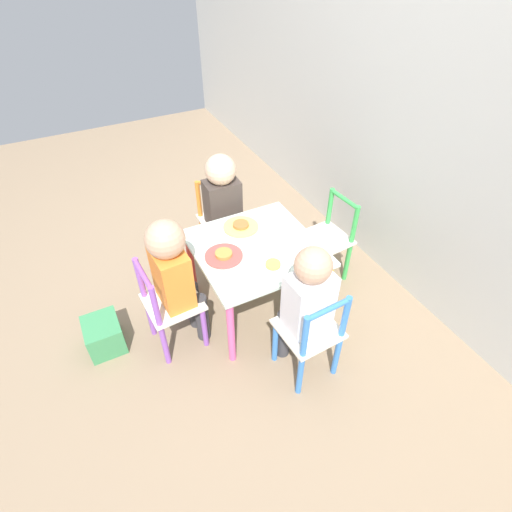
{
  "coord_description": "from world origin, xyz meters",
  "views": [
    {
      "loc": [
        1.4,
        -0.72,
        1.74
      ],
      "look_at": [
        0.0,
        0.0,
        0.37
      ],
      "focal_mm": 28.0,
      "sensor_mm": 36.0,
      "label": 1
    }
  ],
  "objects_px": {
    "chair_green": "(328,240)",
    "plate_front": "(224,255)",
    "child_front": "(175,272)",
    "kids_table": "(256,255)",
    "plate_right": "(273,266)",
    "chair_blue": "(311,335)",
    "storage_bin": "(104,335)",
    "child_left": "(224,201)",
    "plate_left": "(241,226)",
    "chair_orange": "(221,222)",
    "chair_purple": "(169,307)",
    "child_right": "(306,300)"
  },
  "relations": [
    {
      "from": "chair_orange",
      "to": "storage_bin",
      "type": "bearing_deg",
      "value": -153.32
    },
    {
      "from": "child_right",
      "to": "plate_left",
      "type": "xyz_separation_m",
      "value": [
        -0.61,
        -0.02,
        0.0
      ]
    },
    {
      "from": "chair_green",
      "to": "child_right",
      "type": "distance_m",
      "value": 0.7
    },
    {
      "from": "child_left",
      "to": "plate_right",
      "type": "xyz_separation_m",
      "value": [
        0.62,
        -0.01,
        -0.01
      ]
    },
    {
      "from": "chair_blue",
      "to": "storage_bin",
      "type": "xyz_separation_m",
      "value": [
        -0.6,
        -0.85,
        -0.18
      ]
    },
    {
      "from": "chair_orange",
      "to": "chair_blue",
      "type": "bearing_deg",
      "value": -87.74
    },
    {
      "from": "child_left",
      "to": "plate_left",
      "type": "distance_m",
      "value": 0.26
    },
    {
      "from": "chair_purple",
      "to": "plate_left",
      "type": "bearing_deg",
      "value": -70.68
    },
    {
      "from": "chair_orange",
      "to": "child_right",
      "type": "xyz_separation_m",
      "value": [
        0.93,
        0.01,
        0.18
      ]
    },
    {
      "from": "kids_table",
      "to": "child_left",
      "type": "xyz_separation_m",
      "value": [
        -0.44,
        0.01,
        0.08
      ]
    },
    {
      "from": "chair_blue",
      "to": "plate_left",
      "type": "height_order",
      "value": "chair_blue"
    },
    {
      "from": "chair_orange",
      "to": "child_right",
      "type": "distance_m",
      "value": 0.95
    },
    {
      "from": "kids_table",
      "to": "chair_orange",
      "type": "xyz_separation_m",
      "value": [
        -0.5,
        0.01,
        -0.11
      ]
    },
    {
      "from": "chair_orange",
      "to": "plate_front",
      "type": "distance_m",
      "value": 0.56
    },
    {
      "from": "chair_blue",
      "to": "child_right",
      "type": "bearing_deg",
      "value": -90.0
    },
    {
      "from": "kids_table",
      "to": "plate_right",
      "type": "xyz_separation_m",
      "value": [
        0.18,
        0.0,
        0.07
      ]
    },
    {
      "from": "storage_bin",
      "to": "plate_front",
      "type": "bearing_deg",
      "value": 81.16
    },
    {
      "from": "chair_purple",
      "to": "kids_table",
      "type": "bearing_deg",
      "value": -90.0
    },
    {
      "from": "child_left",
      "to": "chair_purple",
      "type": "bearing_deg",
      "value": -135.78
    },
    {
      "from": "chair_blue",
      "to": "plate_right",
      "type": "height_order",
      "value": "chair_blue"
    },
    {
      "from": "chair_green",
      "to": "plate_left",
      "type": "height_order",
      "value": "chair_green"
    },
    {
      "from": "chair_purple",
      "to": "child_right",
      "type": "distance_m",
      "value": 0.68
    },
    {
      "from": "chair_orange",
      "to": "child_left",
      "type": "bearing_deg",
      "value": -90.0
    },
    {
      "from": "storage_bin",
      "to": "plate_left",
      "type": "bearing_deg",
      "value": 95.4
    },
    {
      "from": "chair_purple",
      "to": "plate_left",
      "type": "height_order",
      "value": "chair_purple"
    },
    {
      "from": "plate_right",
      "to": "chair_blue",
      "type": "bearing_deg",
      "value": 4.87
    },
    {
      "from": "chair_orange",
      "to": "plate_front",
      "type": "bearing_deg",
      "value": -109.63
    },
    {
      "from": "chair_orange",
      "to": "child_right",
      "type": "relative_size",
      "value": 0.72
    },
    {
      "from": "kids_table",
      "to": "plate_right",
      "type": "relative_size",
      "value": 3.78
    },
    {
      "from": "chair_green",
      "to": "chair_orange",
      "type": "bearing_deg",
      "value": -138.12
    },
    {
      "from": "kids_table",
      "to": "storage_bin",
      "type": "height_order",
      "value": "kids_table"
    },
    {
      "from": "plate_left",
      "to": "plate_right",
      "type": "height_order",
      "value": "same"
    },
    {
      "from": "child_right",
      "to": "chair_blue",
      "type": "bearing_deg",
      "value": 90.0
    },
    {
      "from": "child_front",
      "to": "plate_front",
      "type": "xyz_separation_m",
      "value": [
        -0.03,
        0.26,
        -0.02
      ]
    },
    {
      "from": "plate_right",
      "to": "storage_bin",
      "type": "xyz_separation_m",
      "value": [
        -0.28,
        -0.83,
        -0.36
      ]
    },
    {
      "from": "chair_purple",
      "to": "child_right",
      "type": "height_order",
      "value": "child_right"
    },
    {
      "from": "chair_blue",
      "to": "plate_front",
      "type": "relative_size",
      "value": 2.84
    },
    {
      "from": "kids_table",
      "to": "child_front",
      "type": "distance_m",
      "value": 0.45
    },
    {
      "from": "chair_green",
      "to": "plate_front",
      "type": "distance_m",
      "value": 0.7
    },
    {
      "from": "plate_left",
      "to": "storage_bin",
      "type": "xyz_separation_m",
      "value": [
        0.08,
        -0.83,
        -0.36
      ]
    },
    {
      "from": "child_front",
      "to": "chair_blue",
      "type": "bearing_deg",
      "value": -139.09
    },
    {
      "from": "plate_front",
      "to": "child_front",
      "type": "bearing_deg",
      "value": -83.49
    },
    {
      "from": "chair_orange",
      "to": "plate_left",
      "type": "bearing_deg",
      "value": -90.78
    },
    {
      "from": "chair_blue",
      "to": "storage_bin",
      "type": "bearing_deg",
      "value": -38.09
    },
    {
      "from": "chair_orange",
      "to": "plate_right",
      "type": "bearing_deg",
      "value": -89.63
    },
    {
      "from": "plate_front",
      "to": "plate_right",
      "type": "bearing_deg",
      "value": 45.0
    },
    {
      "from": "chair_orange",
      "to": "plate_left",
      "type": "height_order",
      "value": "chair_orange"
    },
    {
      "from": "chair_green",
      "to": "plate_right",
      "type": "relative_size",
      "value": 3.3
    },
    {
      "from": "chair_purple",
      "to": "child_front",
      "type": "height_order",
      "value": "child_front"
    },
    {
      "from": "child_front",
      "to": "plate_left",
      "type": "distance_m",
      "value": 0.48
    }
  ]
}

